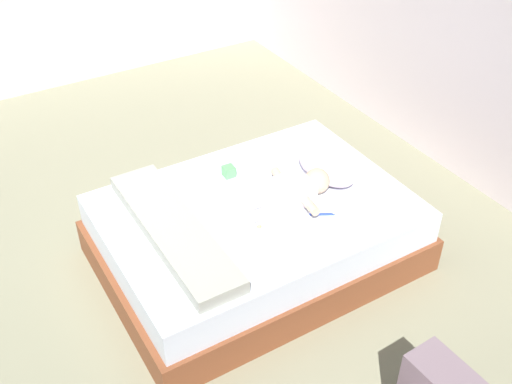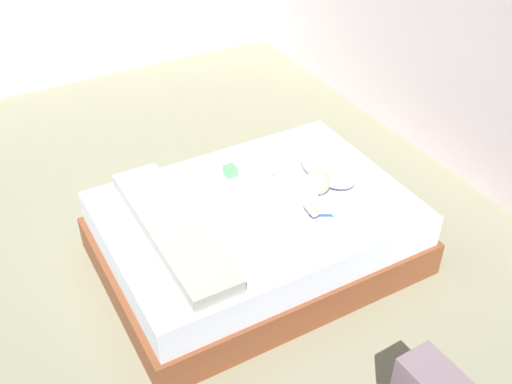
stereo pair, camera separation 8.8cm
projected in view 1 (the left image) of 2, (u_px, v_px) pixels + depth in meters
name	position (u px, v px, depth m)	size (l,w,h in m)	color
ground_plane	(89.00, 300.00, 3.76)	(8.00, 8.00, 0.00)	gray
bed	(256.00, 233.00, 3.92)	(1.39, 1.94, 0.46)	brown
pillow	(327.00, 167.00, 4.01)	(0.49, 0.29, 0.12)	silver
baby	(294.00, 191.00, 3.78)	(0.50, 0.61, 0.17)	white
toothbrush	(324.00, 214.00, 3.70)	(0.09, 0.15, 0.02)	blue
blanket	(173.00, 230.00, 3.53)	(1.25, 0.30, 0.08)	#AAAB9C
toy_block	(229.00, 171.00, 4.01)	(0.07, 0.07, 0.07)	#64BA6C
baby_bottle	(259.00, 229.00, 3.55)	(0.08, 0.12, 0.07)	white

